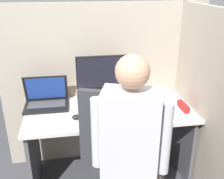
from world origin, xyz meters
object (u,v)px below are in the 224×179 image
Objects in this scene: office_chair at (121,170)px; monitor at (103,75)px; paper_box at (103,98)px; carrot_toy at (146,116)px; laptop at (47,100)px; stapler at (183,106)px; person at (134,151)px.

monitor is at bearing 91.80° from office_chair.
paper_box is 0.30× the size of office_chair.
paper_box reaches higher than carrot_toy.
office_chair reaches higher than laptop.
stapler is (1.15, -0.25, -0.03)m from laptop.
laptop is 0.27× the size of person.
office_chair is (0.02, -0.73, -0.20)m from paper_box.
paper_box is at bearing 1.17° from laptop.
carrot_toy is 0.10× the size of person.
monitor is 1.23× the size of laptop.
monitor is 0.44× the size of office_chair.
monitor is 0.34× the size of person.
paper_box is 0.84× the size of laptop.
laptop is (-0.50, -0.01, 0.02)m from paper_box.
office_chair is at bearing -54.26° from laptop.
person is at bearing -56.81° from laptop.
person reaches higher than paper_box.
person reaches higher than office_chair.
person is at bearing -85.31° from monitor.
monitor is 0.90m from person.
office_chair reaches higher than paper_box.
person reaches higher than stapler.
monitor reaches higher than office_chair.
laptop is 1.18m from stapler.
stapler is at bearing 46.88° from person.
monitor reaches higher than stapler.
monitor is 2.72× the size of stapler.
paper_box is 0.22m from monitor.
monitor is at bearing 94.69° from person.
office_chair is at bearing -127.12° from carrot_toy.
laptop is at bearing -178.83° from paper_box.
person reaches higher than monitor.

